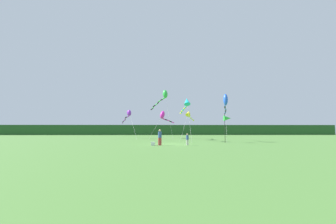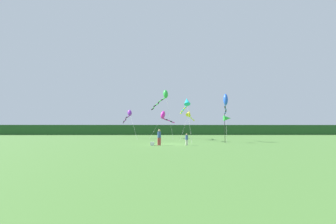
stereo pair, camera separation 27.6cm
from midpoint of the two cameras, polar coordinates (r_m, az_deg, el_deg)
The scene contains 12 objects.
ground_plane at distance 25.09m, azimuth 0.52°, elevation -8.39°, with size 120.00×120.00×0.00m, color #477533.
distant_treeline at distance 70.03m, azimuth -0.36°, elevation -4.69°, with size 108.00×3.62×3.13m, color #234C23.
person_adult at distance 23.19m, azimuth -1.97°, elevation -6.38°, with size 0.37×0.37×1.68m.
person_child at distance 23.31m, azimuth 5.24°, elevation -6.97°, with size 0.27×0.27×1.23m.
cooler_box at distance 23.17m, azimuth -3.76°, elevation -8.26°, with size 0.40×0.42×0.35m, color silver.
banner_flag_pole at distance 28.95m, azimuth 15.46°, elevation -1.63°, with size 0.90×0.70×3.79m.
kite_green at distance 40.06m, azimuth -0.85°, elevation 4.18°, with size 4.25×9.66×8.93m.
kite_purple at distance 41.91m, azimuth -9.98°, elevation -0.56°, with size 4.08×8.31×5.55m.
kite_cyan at distance 31.47m, azimuth 5.07°, elevation 2.44°, with size 1.17×7.81×6.37m.
kite_magenta at distance 41.72m, azimuth -0.98°, elevation -0.91°, with size 4.72×6.50×5.40m.
kite_yellow at distance 36.65m, azimuth 5.76°, elevation -0.51°, with size 3.15×6.88×5.03m.
kite_blue at distance 31.43m, azimuth 15.03°, elevation 2.82°, with size 1.54×5.53×6.72m.
Camera 2 is at (-0.46, -25.03, 1.65)m, focal length 23.36 mm.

